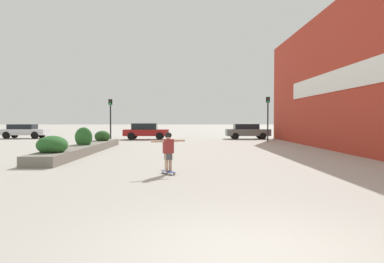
{
  "coord_description": "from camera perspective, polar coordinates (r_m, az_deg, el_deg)",
  "views": [
    {
      "loc": [
        -0.75,
        -4.94,
        1.77
      ],
      "look_at": [
        -0.46,
        16.1,
        1.13
      ],
      "focal_mm": 35.0,
      "sensor_mm": 36.0,
      "label": 1
    }
  ],
  "objects": [
    {
      "name": "car_leftmost",
      "position": [
        39.75,
        -24.24,
        0.1
      ],
      "size": [
        4.33,
        1.92,
        1.37
      ],
      "rotation": [
        0.0,
        0.0,
        -1.57
      ],
      "color": "silver",
      "rests_on": "ground_plane"
    },
    {
      "name": "skateboarder",
      "position": [
        12.27,
        -3.63,
        -2.44
      ],
      "size": [
        1.09,
        0.67,
        1.29
      ],
      "rotation": [
        0.0,
        0.0,
        0.52
      ],
      "color": "tan",
      "rests_on": "skateboard"
    },
    {
      "name": "car_center_left",
      "position": [
        34.57,
        -7.05,
        0.08
      ],
      "size": [
        4.08,
        1.88,
        1.48
      ],
      "rotation": [
        0.0,
        0.0,
        -1.57
      ],
      "color": "maroon",
      "rests_on": "ground_plane"
    },
    {
      "name": "car_center_right",
      "position": [
        35.67,
        8.43,
        0.07
      ],
      "size": [
        4.08,
        1.92,
        1.41
      ],
      "rotation": [
        0.0,
        0.0,
        -1.57
      ],
      "color": "slate",
      "rests_on": "ground_plane"
    },
    {
      "name": "traffic_light_left",
      "position": [
        30.28,
        -12.32,
        2.79
      ],
      "size": [
        0.28,
        0.3,
        3.44
      ],
      "color": "black",
      "rests_on": "ground_plane"
    },
    {
      "name": "skateboard",
      "position": [
        12.36,
        -3.62,
        -6.17
      ],
      "size": [
        0.54,
        0.71,
        0.09
      ],
      "rotation": [
        0.0,
        0.0,
        0.52
      ],
      "color": "navy",
      "rests_on": "ground_plane"
    },
    {
      "name": "traffic_light_right",
      "position": [
        30.92,
        11.49,
        3.02
      ],
      "size": [
        0.28,
        0.3,
        3.66
      ],
      "color": "black",
      "rests_on": "ground_plane"
    },
    {
      "name": "building_wall_right",
      "position": [
        20.6,
        24.49,
        8.56
      ],
      "size": [
        0.67,
        34.9,
        8.55
      ],
      "color": "#B23323",
      "rests_on": "ground_plane"
    },
    {
      "name": "planter_box",
      "position": [
        20.83,
        -16.34,
        -2.18
      ],
      "size": [
        1.36,
        13.2,
        1.38
      ],
      "color": "slate",
      "rests_on": "ground_plane"
    },
    {
      "name": "ground_plane",
      "position": [
        5.3,
        7.82,
        -17.79
      ],
      "size": [
        300.0,
        300.0,
        0.0
      ],
      "primitive_type": "plane",
      "color": "#ADA89E"
    }
  ]
}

